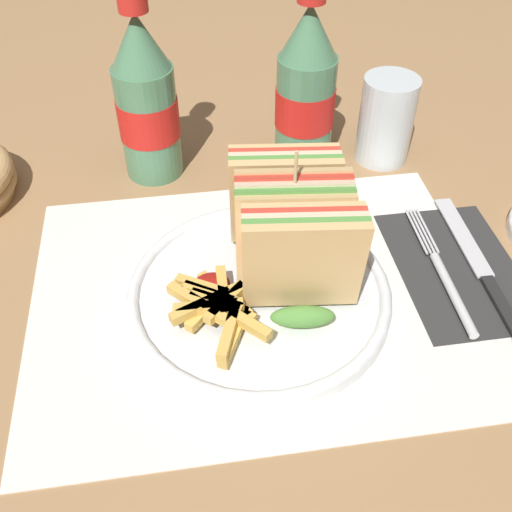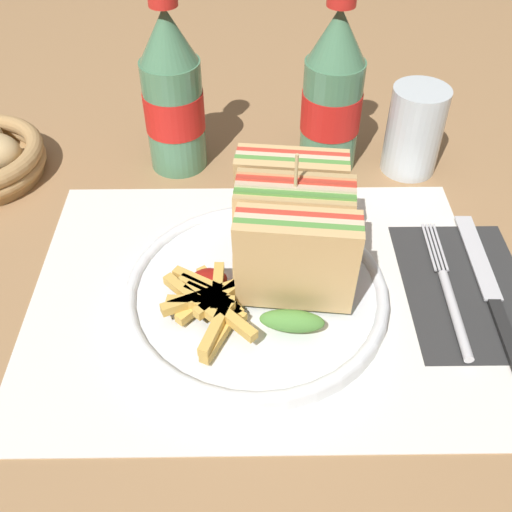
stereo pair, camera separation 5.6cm
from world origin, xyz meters
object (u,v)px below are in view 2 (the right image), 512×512
plate_main (256,293)px  coke_bottle_near (173,95)px  fork (450,296)px  glass_near (413,135)px  club_sandwich (293,233)px  coke_bottle_far (332,96)px  knife (489,287)px

plate_main → coke_bottle_near: bearing=111.6°
fork → glass_near: size_ratio=1.67×
club_sandwich → coke_bottle_far: size_ratio=0.78×
plate_main → coke_bottle_near: (-0.09, 0.23, 0.08)m
coke_bottle_near → coke_bottle_far: (0.18, -0.00, 0.00)m
knife → coke_bottle_near: 0.40m
plate_main → knife: (0.22, 0.01, -0.00)m
glass_near → coke_bottle_far: bearing=173.5°
knife → glass_near: bearing=101.8°
knife → coke_bottle_far: size_ratio=0.97×
fork → knife: 0.04m
club_sandwich → plate_main: bearing=-149.5°
glass_near → plate_main: bearing=-130.7°
coke_bottle_near → glass_near: coke_bottle_near is taller
fork → knife: fork is taller
coke_bottle_near → coke_bottle_far: size_ratio=1.00×
coke_bottle_far → glass_near: 0.11m
club_sandwich → fork: club_sandwich is taller
fork → glass_near: bearing=90.4°
coke_bottle_near → glass_near: bearing=-2.8°
knife → glass_near: glass_near is taller
club_sandwich → glass_near: (0.15, 0.20, -0.02)m
coke_bottle_far → glass_near: (0.10, -0.01, -0.05)m
plate_main → glass_near: 0.29m
fork → knife: (0.04, 0.01, -0.00)m
knife → coke_bottle_far: 0.27m
knife → glass_near: size_ratio=1.97×
plate_main → glass_near: size_ratio=2.37×
plate_main → coke_bottle_far: size_ratio=1.16×
glass_near → fork: bearing=-91.0°
coke_bottle_far → glass_near: size_ratio=2.03×
club_sandwich → coke_bottle_near: 0.25m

